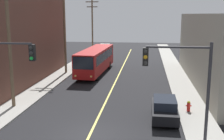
{
  "coord_description": "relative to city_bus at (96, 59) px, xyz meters",
  "views": [
    {
      "loc": [
        3.54,
        -16.49,
        7.63
      ],
      "look_at": [
        0.0,
        11.41,
        2.0
      ],
      "focal_mm": 44.95,
      "sensor_mm": 36.0,
      "label": 1
    }
  ],
  "objects": [
    {
      "name": "ground_plane",
      "position": [
        3.11,
        -19.0,
        -1.82
      ],
      "size": [
        120.0,
        120.0,
        0.0
      ],
      "primitive_type": "plane",
      "color": "black"
    },
    {
      "name": "traffic_signal_right_corner",
      "position": [
        8.52,
        -19.98,
        2.49
      ],
      "size": [
        3.75,
        0.48,
        6.0
      ],
      "color": "#2D2D33",
      "rests_on": "sidewalk_right"
    },
    {
      "name": "parked_car_black",
      "position": [
        8.01,
        -15.65,
        -0.98
      ],
      "size": [
        1.86,
        4.42,
        1.62
      ],
      "color": "black",
      "rests_on": "ground"
    },
    {
      "name": "fire_hydrant",
      "position": [
        9.96,
        -14.0,
        -1.23
      ],
      "size": [
        0.44,
        0.26,
        0.84
      ],
      "color": "red",
      "rests_on": "sidewalk_right"
    },
    {
      "name": "lane_stripe_center",
      "position": [
        3.11,
        -4.0,
        -1.81
      ],
      "size": [
        0.16,
        60.0,
        0.01
      ],
      "primitive_type": "cube",
      "color": "#D8CC4C",
      "rests_on": "ground"
    },
    {
      "name": "utility_pole_mid",
      "position": [
        -3.82,
        -0.71,
        4.33
      ],
      "size": [
        2.4,
        0.28,
        10.96
      ],
      "color": "brown",
      "rests_on": "sidewalk_left"
    },
    {
      "name": "utility_pole_far",
      "position": [
        -3.74,
        16.97,
        3.99
      ],
      "size": [
        2.4,
        0.28,
        10.3
      ],
      "color": "brown",
      "rests_on": "sidewalk_left"
    },
    {
      "name": "traffic_signal_left_corner",
      "position": [
        -2.3,
        -19.22,
        2.49
      ],
      "size": [
        3.75,
        0.48,
        6.0
      ],
      "color": "#2D2D33",
      "rests_on": "sidewalk_left"
    },
    {
      "name": "sidewalk_left",
      "position": [
        -4.14,
        -9.0,
        -1.74
      ],
      "size": [
        2.5,
        90.0,
        0.15
      ],
      "primitive_type": "cube",
      "color": "gray",
      "rests_on": "ground"
    },
    {
      "name": "sidewalk_right",
      "position": [
        10.36,
        -9.0,
        -1.74
      ],
      "size": [
        2.5,
        90.0,
        0.15
      ],
      "primitive_type": "cube",
      "color": "gray",
      "rests_on": "ground"
    },
    {
      "name": "city_bus",
      "position": [
        0.0,
        0.0,
        0.0
      ],
      "size": [
        3.12,
        12.24,
        3.2
      ],
      "color": "maroon",
      "rests_on": "ground"
    },
    {
      "name": "utility_pole_near",
      "position": [
        -4.23,
        -14.49,
        4.26
      ],
      "size": [
        2.4,
        0.28,
        10.83
      ],
      "color": "brown",
      "rests_on": "sidewalk_left"
    }
  ]
}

